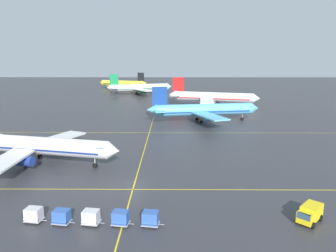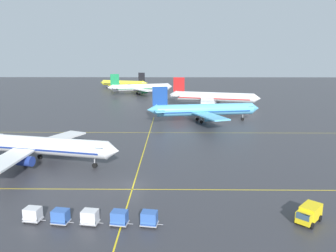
{
  "view_description": "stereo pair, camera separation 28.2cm",
  "coord_description": "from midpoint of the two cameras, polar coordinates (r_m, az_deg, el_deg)",
  "views": [
    {
      "loc": [
        5.91,
        -48.87,
        20.12
      ],
      "look_at": [
        5.29,
        25.66,
        4.3
      ],
      "focal_mm": 34.22,
      "sensor_mm": 36.0,
      "label": 1
    },
    {
      "loc": [
        6.19,
        -48.87,
        20.12
      ],
      "look_at": [
        5.29,
        25.66,
        4.3
      ],
      "focal_mm": 34.22,
      "sensor_mm": 36.0,
      "label": 2
    }
  ],
  "objects": [
    {
      "name": "baggage_cart_row_leftmost",
      "position": [
        44.76,
        -22.99,
        -14.32
      ],
      "size": [
        2.85,
        1.97,
        1.86
      ],
      "color": "#99999E",
      "rests_on": "ground"
    },
    {
      "name": "airliner_second_row",
      "position": [
        103.07,
        6.26,
        2.88
      ],
      "size": [
        37.02,
        31.53,
        11.54
      ],
      "color": "#5BB7E5",
      "rests_on": "ground"
    },
    {
      "name": "baggage_cart_row_fifth",
      "position": [
        40.61,
        -3.35,
        -16.12
      ],
      "size": [
        2.85,
        1.97,
        1.86
      ],
      "color": "#99999E",
      "rests_on": "ground"
    },
    {
      "name": "ground_plane",
      "position": [
        53.19,
        -6.19,
        -10.32
      ],
      "size": [
        600.0,
        600.0,
        0.0
      ],
      "primitive_type": "plane",
      "color": "#333338"
    },
    {
      "name": "service_truck_red_van",
      "position": [
        44.95,
        23.77,
        -14.03
      ],
      "size": [
        4.16,
        4.25,
        2.1
      ],
      "color": "yellow",
      "rests_on": "ground"
    },
    {
      "name": "airliner_far_left_stand",
      "position": [
        181.45,
        -5.1,
        6.84
      ],
      "size": [
        36.5,
        31.26,
        11.7
      ],
      "color": "white",
      "rests_on": "ground"
    },
    {
      "name": "baggage_cart_row_fourth",
      "position": [
        41.1,
        -8.65,
        -15.88
      ],
      "size": [
        2.85,
        1.97,
        1.86
      ],
      "color": "#99999E",
      "rests_on": "ground"
    },
    {
      "name": "airliner_front_gate",
      "position": [
        66.98,
        -22.38,
        -3.25
      ],
      "size": [
        33.39,
        28.38,
        10.46
      ],
      "color": "white",
      "rests_on": "ground"
    },
    {
      "name": "airliner_third_row",
      "position": [
        136.56,
        7.79,
        5.14
      ],
      "size": [
        38.01,
        32.46,
        12.06
      ],
      "color": "white",
      "rests_on": "ground"
    },
    {
      "name": "taxiway_markings",
      "position": [
        69.66,
        -4.54,
        -4.84
      ],
      "size": [
        126.47,
        86.0,
        0.01
      ],
      "color": "yellow",
      "rests_on": "ground"
    },
    {
      "name": "airliner_far_right_stand",
      "position": [
        217.7,
        -8.12,
        7.55
      ],
      "size": [
        34.17,
        29.27,
        10.96
      ],
      "color": "yellow",
      "rests_on": "ground"
    },
    {
      "name": "baggage_cart_row_middle",
      "position": [
        41.96,
        -13.75,
        -15.49
      ],
      "size": [
        2.85,
        1.97,
        1.86
      ],
      "color": "#99999E",
      "rests_on": "ground"
    },
    {
      "name": "baggage_cart_row_second",
      "position": [
        43.05,
        -18.63,
        -15.05
      ],
      "size": [
        2.85,
        1.97,
        1.86
      ],
      "color": "#99999E",
      "rests_on": "ground"
    }
  ]
}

